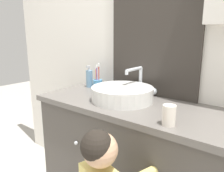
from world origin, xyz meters
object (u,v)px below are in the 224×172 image
Objects in this scene: toothbrush_holder at (98,83)px; drinking_cup at (169,115)px; soap_dispenser at (89,78)px; sink_basin at (123,93)px.

toothbrush_holder reaches higher than drinking_cup.
toothbrush_holder reaches higher than soap_dispenser.
sink_basin is 0.44m from drinking_cup.
soap_dispenser reaches higher than drinking_cup.
soap_dispenser is at bearing -179.94° from toothbrush_holder.
soap_dispenser is at bearing 161.81° from sink_basin.
sink_basin is at bearing -22.50° from toothbrush_holder.
sink_basin reaches higher than drinking_cup.
sink_basin is at bearing 154.24° from drinking_cup.
soap_dispenser is (-0.09, -0.00, 0.03)m from toothbrush_holder.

